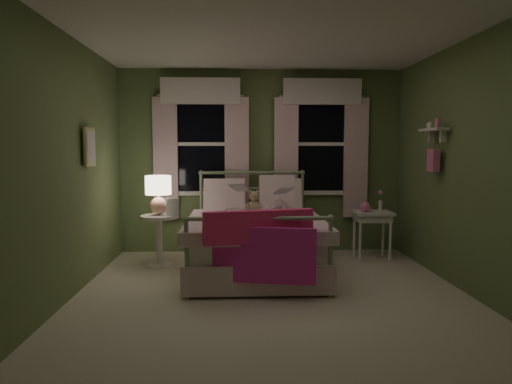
{
  "coord_description": "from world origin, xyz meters",
  "views": [
    {
      "loc": [
        -0.36,
        -4.44,
        1.48
      ],
      "look_at": [
        -0.14,
        0.62,
        1.0
      ],
      "focal_mm": 32.0,
      "sensor_mm": 36.0,
      "label": 1
    }
  ],
  "objects_px": {
    "bed": "(255,241)",
    "nightstand_left": "(159,233)",
    "child_left": "(232,193)",
    "child_right": "(275,189)",
    "table_lamp": "(158,191)",
    "nightstand_right": "(372,219)",
    "teddy_bear": "(254,204)"
  },
  "relations": [
    {
      "from": "bed",
      "to": "nightstand_left",
      "type": "xyz_separation_m",
      "value": [
        -1.2,
        0.33,
        0.04
      ]
    },
    {
      "from": "child_left",
      "to": "child_right",
      "type": "distance_m",
      "value": 0.56
    },
    {
      "from": "bed",
      "to": "nightstand_left",
      "type": "relative_size",
      "value": 3.13
    },
    {
      "from": "table_lamp",
      "to": "nightstand_right",
      "type": "distance_m",
      "value": 2.82
    },
    {
      "from": "teddy_bear",
      "to": "table_lamp",
      "type": "bearing_deg",
      "value": 177.51
    },
    {
      "from": "bed",
      "to": "teddy_bear",
      "type": "relative_size",
      "value": 6.7
    },
    {
      "from": "child_left",
      "to": "table_lamp",
      "type": "distance_m",
      "value": 0.92
    },
    {
      "from": "bed",
      "to": "teddy_bear",
      "type": "distance_m",
      "value": 0.5
    },
    {
      "from": "bed",
      "to": "table_lamp",
      "type": "distance_m",
      "value": 1.37
    },
    {
      "from": "table_lamp",
      "to": "nightstand_left",
      "type": "bearing_deg",
      "value": 0.0
    },
    {
      "from": "child_right",
      "to": "child_left",
      "type": "bearing_deg",
      "value": -16.19
    },
    {
      "from": "nightstand_right",
      "to": "bed",
      "type": "bearing_deg",
      "value": -161.05
    },
    {
      "from": "teddy_bear",
      "to": "nightstand_left",
      "type": "bearing_deg",
      "value": 177.51
    },
    {
      "from": "child_left",
      "to": "nightstand_right",
      "type": "bearing_deg",
      "value": -164.93
    },
    {
      "from": "bed",
      "to": "table_lamp",
      "type": "bearing_deg",
      "value": 164.79
    },
    {
      "from": "nightstand_left",
      "to": "child_right",
      "type": "bearing_deg",
      "value": 4.13
    },
    {
      "from": "child_right",
      "to": "nightstand_right",
      "type": "relative_size",
      "value": 1.24
    },
    {
      "from": "bed",
      "to": "nightstand_right",
      "type": "xyz_separation_m",
      "value": [
        1.59,
        0.55,
        0.17
      ]
    },
    {
      "from": "bed",
      "to": "child_left",
      "type": "xyz_separation_m",
      "value": [
        -0.29,
        0.43,
        0.55
      ]
    },
    {
      "from": "teddy_bear",
      "to": "bed",
      "type": "bearing_deg",
      "value": -88.85
    },
    {
      "from": "child_right",
      "to": "teddy_bear",
      "type": "distance_m",
      "value": 0.37
    },
    {
      "from": "nightstand_right",
      "to": "teddy_bear",
      "type": "bearing_deg",
      "value": -170.35
    },
    {
      "from": "teddy_bear",
      "to": "table_lamp",
      "type": "distance_m",
      "value": 1.21
    },
    {
      "from": "child_left",
      "to": "bed",
      "type": "bearing_deg",
      "value": 135.06
    },
    {
      "from": "child_right",
      "to": "teddy_bear",
      "type": "relative_size",
      "value": 2.61
    },
    {
      "from": "nightstand_left",
      "to": "nightstand_right",
      "type": "distance_m",
      "value": 2.8
    },
    {
      "from": "teddy_bear",
      "to": "nightstand_left",
      "type": "relative_size",
      "value": 0.47
    },
    {
      "from": "child_left",
      "to": "child_right",
      "type": "bearing_deg",
      "value": -168.36
    },
    {
      "from": "child_left",
      "to": "nightstand_right",
      "type": "xyz_separation_m",
      "value": [
        1.87,
        0.11,
        -0.37
      ]
    },
    {
      "from": "bed",
      "to": "child_right",
      "type": "distance_m",
      "value": 0.78
    },
    {
      "from": "table_lamp",
      "to": "child_right",
      "type": "bearing_deg",
      "value": 4.13
    },
    {
      "from": "table_lamp",
      "to": "nightstand_right",
      "type": "relative_size",
      "value": 0.76
    }
  ]
}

